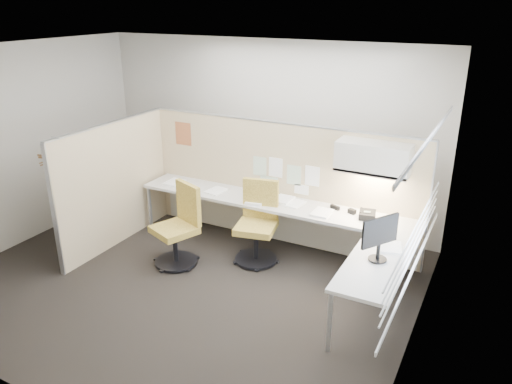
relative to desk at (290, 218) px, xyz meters
The scene contains 28 objects.
floor 1.58m from the desk, 129.58° to the right, with size 5.50×4.50×0.01m, color black.
ceiling 2.64m from the desk, 129.58° to the right, with size 5.50×4.50×0.01m, color white.
wall_back 1.66m from the desk, 129.62° to the left, with size 5.50×0.02×2.80m, color beige.
wall_front 3.59m from the desk, 105.41° to the right, with size 5.50×0.02×2.80m, color beige.
wall_left 3.93m from the desk, 162.99° to the right, with size 0.02×4.50×2.80m, color beige.
wall_right 2.28m from the desk, 31.75° to the right, with size 0.02×4.50×2.80m, color beige.
window_pane 2.32m from the desk, 32.11° to the right, with size 0.01×2.80×1.30m, color #A2B2BD.
partition_back 0.67m from the desk, 128.75° to the left, with size 4.10×0.06×1.75m, color #CBB98C.
partition_left 2.52m from the desk, 165.56° to the right, with size 0.06×2.20×1.75m, color #CBB98C.
desk is the anchor object (origin of this frame).
overhead_bin 1.35m from the desk, 15.24° to the left, with size 0.90×0.36×0.38m, color beige.
task_light_strip 1.22m from the desk, 15.24° to the left, with size 0.60×0.06×0.02m, color #FFEABF.
pinned_papers 0.69m from the desk, 124.37° to the left, with size 1.01×0.00×0.47m.
poster 2.19m from the desk, 167.47° to the left, with size 0.28×0.00×0.35m, color orange.
chair_left 1.47m from the desk, 149.13° to the right, with size 0.65×0.67×1.08m.
chair_right 0.45m from the desk, 153.12° to the right, with size 0.60×0.62×1.08m.
monitor 1.66m from the desk, 31.30° to the right, with size 0.28×0.41×0.50m.
phone 1.00m from the desk, 10.12° to the left, with size 0.24×0.23×0.12m.
stapler 0.61m from the desk, 28.89° to the left, with size 0.14×0.04×0.05m, color black.
tape_dispenser 0.81m from the desk, 17.83° to the left, with size 0.10×0.06×0.06m, color black.
coat_hook 3.05m from the desk, 148.71° to the right, with size 0.18×0.49×1.45m.
paper_stack_0 1.96m from the desk, behind, with size 0.23×0.30×0.03m, color white.
paper_stack_1 1.23m from the desk, behind, with size 0.23×0.30×0.02m, color white.
paper_stack_2 0.54m from the desk, behind, with size 0.23×0.30×0.04m, color white.
paper_stack_3 0.24m from the desk, 99.15° to the left, with size 0.23×0.30×0.01m, color white.
paper_stack_4 0.44m from the desk, ahead, with size 0.23×0.30×0.03m, color white.
paper_stack_5 1.51m from the desk, 18.64° to the right, with size 0.23×0.30×0.02m, color white.
paper_stack_6 0.34m from the desk, 132.49° to the left, with size 0.23×0.30×0.04m, color white.
Camera 1 is at (3.30, -4.46, 3.33)m, focal length 35.00 mm.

